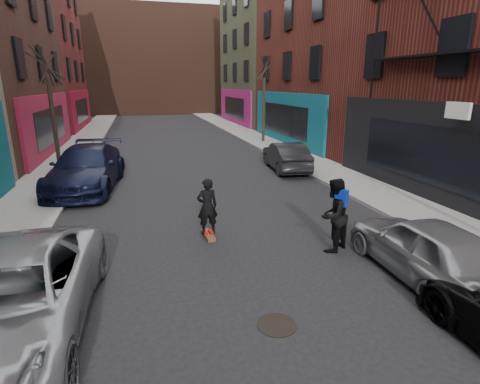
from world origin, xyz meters
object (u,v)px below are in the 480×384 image
skateboard (208,235)px  manhole (277,325)px  tree_left_far (51,99)px  parked_left_end (87,168)px  tree_right_far (264,92)px  parked_left_far (10,299)px  parked_right_far (426,248)px  parked_right_end (286,156)px  skateboarder (207,206)px  pedestrian (334,215)px

skateboard → manhole: (0.45, -4.22, -0.04)m
tree_left_far → parked_left_end: 4.78m
manhole → tree_right_far: bearing=72.1°
tree_left_far → manhole: tree_left_far is taller
parked_left_far → tree_right_far: bearing=63.3°
parked_left_far → tree_left_far: bearing=99.4°
parked_left_far → parked_left_end: size_ratio=0.91×
tree_left_far → parked_right_far: tree_left_far is taller
parked_right_far → manhole: parked_right_far is taller
parked_right_end → manhole: (-4.74, -11.46, -0.68)m
tree_left_far → parked_right_end: 11.31m
tree_right_far → parked_right_end: size_ratio=1.64×
tree_left_far → parked_right_end: (10.65, -2.67, -2.70)m
tree_left_far → tree_right_far: bearing=25.8°
parked_left_far → manhole: (4.31, -0.82, -0.73)m
parked_right_end → skateboarder: skateboarder is taller
tree_right_far → tree_left_far: bearing=-154.2°
parked_right_end → tree_right_far: bearing=-95.3°
tree_right_far → parked_right_end: 9.29m
parked_left_end → parked_left_far: bearing=-84.1°
skateboarder → pedestrian: 3.33m
skateboarder → pedestrian: (2.89, -1.66, 0.06)m
parked_right_end → skateboard: parked_right_end is taller
parked_right_far → tree_left_far: bearing=-52.2°
parked_right_far → skateboarder: skateboarder is taller
manhole → parked_left_far: bearing=169.2°
parked_right_end → parked_left_end: bearing=12.5°
parked_left_far → pedestrian: 6.97m
parked_right_far → tree_right_far: bearing=-96.2°
parked_right_far → manhole: bearing=14.2°
tree_left_far → skateboard: bearing=-61.2°
parked_right_end → pedestrian: pedestrian is taller
skateboarder → tree_right_far: bearing=-118.8°
parked_left_end → manhole: parked_left_end is taller
tree_left_far → parked_right_far: bearing=-54.2°
parked_left_end → skateboard: (3.77, -6.23, -0.79)m
manhole → skateboarder: bearing=96.1°
tree_left_far → tree_right_far: (12.40, 6.00, 0.15)m
parked_left_far → skateboard: parked_left_far is taller
parked_left_end → pedestrian: 10.32m
parked_right_end → manhole: 12.42m
parked_left_far → manhole: 4.45m
tree_right_far → skateboard: size_ratio=8.50×
skateboarder → manhole: skateboarder is taller
parked_left_end → pedestrian: bearing=-43.4°
tree_right_far → pedestrian: 18.22m
skateboard → manhole: skateboard is taller
skateboarder → parked_left_end: bearing=-64.1°
parked_right_end → skateboard: (-5.19, -7.24, -0.63)m
skateboarder → tree_left_far: bearing=-66.4°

